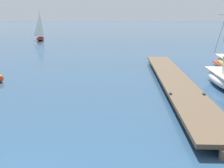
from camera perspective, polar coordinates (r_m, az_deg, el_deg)
floating_dock at (r=17.84m, az=12.27°, el=0.87°), size 1.85×18.77×0.53m
distant_sailboat at (r=49.97m, az=-14.22°, el=10.91°), size 2.38×3.75×4.99m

